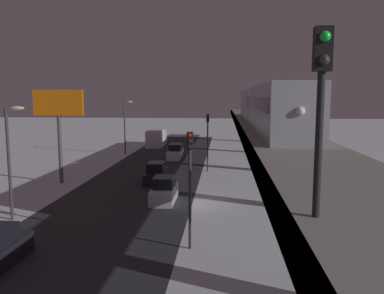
% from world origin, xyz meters
% --- Properties ---
extents(ground_plane, '(240.00, 240.00, 0.00)m').
position_xyz_m(ground_plane, '(0.00, 0.00, 0.00)').
color(ground_plane, silver).
extents(avenue_asphalt, '(11.00, 100.30, 0.01)m').
position_xyz_m(avenue_asphalt, '(5.75, 0.00, 0.00)').
color(avenue_asphalt, '#28282D').
rests_on(avenue_asphalt, ground_plane).
extents(elevated_railway, '(5.00, 100.30, 5.66)m').
position_xyz_m(elevated_railway, '(-5.83, -0.00, 4.87)').
color(elevated_railway, gray).
rests_on(elevated_railway, ground_plane).
extents(subway_train, '(2.94, 36.87, 3.40)m').
position_xyz_m(subway_train, '(-5.92, -8.86, 7.44)').
color(subway_train, '#999EA8').
rests_on(subway_train, elevated_railway).
extents(rail_signal, '(0.36, 0.41, 4.00)m').
position_xyz_m(rail_signal, '(-4.14, 20.82, 8.39)').
color(rail_signal, black).
rests_on(rail_signal, elevated_railway).
extents(sedan_white, '(1.91, 4.80, 1.97)m').
position_xyz_m(sedan_white, '(4.35, -21.86, 0.79)').
color(sedan_white, silver).
rests_on(sedan_white, ground_plane).
extents(sedan_black_3, '(1.80, 4.41, 1.97)m').
position_xyz_m(sedan_black_3, '(4.35, -7.13, 0.80)').
color(sedan_black_3, black).
rests_on(sedan_black_3, ground_plane).
extents(sedan_silver, '(1.80, 4.33, 1.97)m').
position_xyz_m(sedan_silver, '(2.55, -0.55, 0.80)').
color(sedan_silver, '#B2B2B7').
rests_on(sedan_silver, ground_plane).
extents(box_truck, '(2.40, 7.40, 2.80)m').
position_xyz_m(box_truck, '(9.15, -34.42, 1.35)').
color(box_truck, '#B2B2B7').
rests_on(box_truck, ground_plane).
extents(traffic_light_near, '(0.32, 0.44, 6.40)m').
position_xyz_m(traffic_light_near, '(-0.35, 8.98, 4.20)').
color(traffic_light_near, '#2D2D2D').
rests_on(traffic_light_near, ground_plane).
extents(traffic_light_mid, '(0.32, 0.44, 6.40)m').
position_xyz_m(traffic_light_mid, '(-0.35, -12.96, 4.20)').
color(traffic_light_mid, '#2D2D2D').
rests_on(traffic_light_mid, ground_plane).
extents(commercial_billboard, '(4.80, 0.36, 8.90)m').
position_xyz_m(commercial_billboard, '(13.43, -6.17, 6.83)').
color(commercial_billboard, '#4C4C51').
rests_on(commercial_billboard, ground_plane).
extents(street_lamp_near, '(1.35, 0.44, 7.65)m').
position_xyz_m(street_lamp_near, '(11.82, 5.00, 4.81)').
color(street_lamp_near, '#38383D').
rests_on(street_lamp_near, ground_plane).
extents(street_lamp_far, '(1.35, 0.44, 7.65)m').
position_xyz_m(street_lamp_far, '(11.82, -25.00, 4.81)').
color(street_lamp_far, '#38383D').
rests_on(street_lamp_far, ground_plane).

